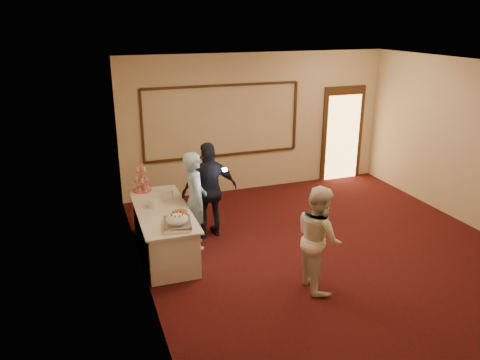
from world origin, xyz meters
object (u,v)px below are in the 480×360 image
buffet_table (164,230)px  plate_stack_b (168,194)px  woman (319,238)px  man (195,200)px  guest (210,190)px  tart (180,213)px  plate_stack_a (154,203)px  cupcake_stand (142,181)px  pavlova_tray (177,221)px

buffet_table → plate_stack_b: 0.66m
woman → man: bearing=40.3°
buffet_table → guest: 1.07m
tart → man: size_ratio=0.16×
tart → man: man is taller
man → woman: 2.24m
plate_stack_a → tart: plate_stack_a is taller
woman → guest: 2.33m
cupcake_stand → guest: (1.08, -0.60, -0.09)m
plate_stack_a → plate_stack_b: 0.43m
woman → guest: bearing=29.1°
woman → plate_stack_a: bearing=51.0°
buffet_table → man: 0.71m
cupcake_stand → buffet_table: bearing=-79.2°
buffet_table → woman: size_ratio=1.42×
cupcake_stand → tart: bearing=-72.9°
buffet_table → plate_stack_a: (-0.11, 0.11, 0.46)m
buffet_table → guest: bearing=21.0°
buffet_table → woman: (1.87, -1.77, 0.38)m
plate_stack_a → guest: guest is taller
cupcake_stand → woman: (2.05, -2.71, -0.18)m
plate_stack_b → man: bearing=-45.3°
cupcake_stand → tart: (0.40, -1.29, -0.15)m
pavlova_tray → man: (0.47, 0.78, -0.03)m
plate_stack_a → tart: 0.56m
woman → cupcake_stand: bearing=41.4°
plate_stack_b → guest: 0.72m
tart → guest: size_ratio=0.16×
plate_stack_b → pavlova_tray: bearing=-94.4°
cupcake_stand → plate_stack_b: 0.64m
pavlova_tray → guest: guest is taller
buffet_table → tart: tart is taller
buffet_table → cupcake_stand: (-0.18, 0.95, 0.56)m
cupcake_stand → man: bearing=-50.7°
plate_stack_b → plate_stack_a: bearing=-132.8°
plate_stack_b → man: man is taller
buffet_table → plate_stack_b: plate_stack_b is taller
plate_stack_b → woman: size_ratio=0.12×
woman → plate_stack_b: bearing=42.0°
plate_stack_b → tart: (0.04, -0.77, -0.05)m
cupcake_stand → man: 1.17m
cupcake_stand → plate_stack_b: (0.36, -0.52, -0.10)m
man → guest: size_ratio=0.97×
cupcake_stand → plate_stack_a: cupcake_stand is taller
cupcake_stand → woman: size_ratio=0.32×
pavlova_tray → plate_stack_a: size_ratio=3.30×
tart → woman: bearing=-40.8°
pavlova_tray → woman: (1.79, -1.03, -0.09)m
plate_stack_b → tart: 0.77m
plate_stack_b → man: size_ratio=0.12×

